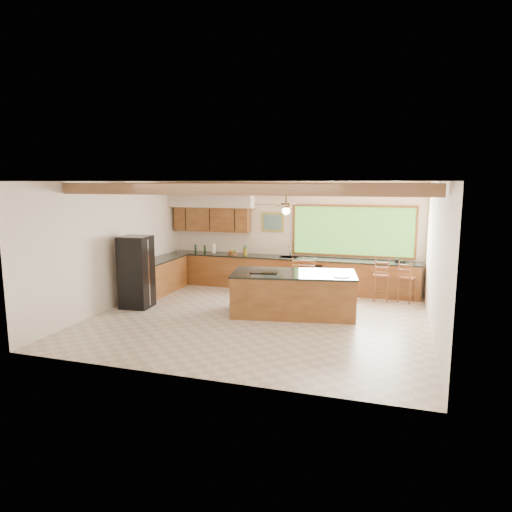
% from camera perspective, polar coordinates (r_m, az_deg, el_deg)
% --- Properties ---
extents(ground, '(7.20, 7.20, 0.00)m').
position_cam_1_polar(ground, '(10.17, 0.20, -7.83)').
color(ground, beige).
rests_on(ground, ground).
extents(room_shell, '(7.27, 6.54, 3.02)m').
position_cam_1_polar(room_shell, '(10.43, 0.39, 4.99)').
color(room_shell, silver).
rests_on(room_shell, ground).
extents(counter_run, '(7.12, 3.10, 1.25)m').
position_cam_1_polar(counter_run, '(12.63, 0.05, -2.27)').
color(counter_run, brown).
rests_on(counter_run, ground).
extents(island, '(2.95, 1.76, 0.98)m').
position_cam_1_polar(island, '(10.43, 4.70, -4.68)').
color(island, brown).
rests_on(island, ground).
extents(refrigerator, '(0.71, 0.70, 1.73)m').
position_cam_1_polar(refrigerator, '(11.26, -14.73, -1.94)').
color(refrigerator, black).
rests_on(refrigerator, ground).
extents(bar_stool_a, '(0.49, 0.50, 1.05)m').
position_cam_1_polar(bar_stool_a, '(12.10, 5.04, -2.07)').
color(bar_stool_a, brown).
rests_on(bar_stool_a, ground).
extents(bar_stool_b, '(0.38, 0.38, 1.03)m').
position_cam_1_polar(bar_stool_b, '(12.12, 6.75, -2.11)').
color(bar_stool_b, brown).
rests_on(bar_stool_b, ground).
extents(bar_stool_c, '(0.43, 0.43, 1.10)m').
position_cam_1_polar(bar_stool_c, '(11.92, 15.36, -2.39)').
color(bar_stool_c, brown).
rests_on(bar_stool_c, ground).
extents(bar_stool_d, '(0.50, 0.50, 1.06)m').
position_cam_1_polar(bar_stool_d, '(11.92, 18.37, -2.64)').
color(bar_stool_d, brown).
rests_on(bar_stool_d, ground).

